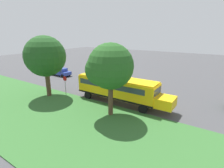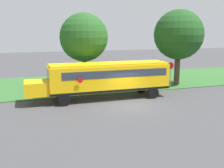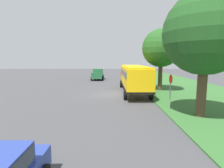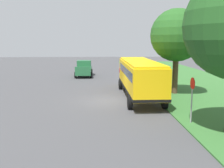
{
  "view_description": "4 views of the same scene",
  "coord_description": "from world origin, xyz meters",
  "px_view_note": "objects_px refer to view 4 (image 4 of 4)",
  "views": [
    {
      "loc": [
        -20.31,
        -11.93,
        8.54
      ],
      "look_at": [
        -1.32,
        0.69,
        1.75
      ],
      "focal_mm": 28.0,
      "sensor_mm": 36.0,
      "label": 1
    },
    {
      "loc": [
        18.89,
        -7.74,
        5.85
      ],
      "look_at": [
        -2.25,
        -0.81,
        1.37
      ],
      "focal_mm": 42.0,
      "sensor_mm": 36.0,
      "label": 2
    },
    {
      "loc": [
        -0.19,
        19.37,
        3.79
      ],
      "look_at": [
        -0.17,
        3.99,
        1.71
      ],
      "focal_mm": 28.0,
      "sensor_mm": 36.0,
      "label": 3
    },
    {
      "loc": [
        0.78,
        20.73,
        4.78
      ],
      "look_at": [
        -0.26,
        1.59,
        1.63
      ],
      "focal_mm": 42.0,
      "sensor_mm": 36.0,
      "label": 4
    }
  ],
  "objects_px": {
    "stop_sign": "(192,95)",
    "oak_tree_beside_bus": "(179,36)",
    "school_bus": "(139,75)",
    "pickup_truck": "(84,68)"
  },
  "relations": [
    {
      "from": "stop_sign",
      "to": "oak_tree_beside_bus",
      "type": "bearing_deg",
      "value": -101.58
    },
    {
      "from": "school_bus",
      "to": "stop_sign",
      "type": "distance_m",
      "value": 7.73
    },
    {
      "from": "pickup_truck",
      "to": "oak_tree_beside_bus",
      "type": "bearing_deg",
      "value": 124.3
    },
    {
      "from": "school_bus",
      "to": "stop_sign",
      "type": "xyz_separation_m",
      "value": [
        -1.89,
        7.5,
        -0.19
      ]
    },
    {
      "from": "pickup_truck",
      "to": "oak_tree_beside_bus",
      "type": "height_order",
      "value": "oak_tree_beside_bus"
    },
    {
      "from": "pickup_truck",
      "to": "stop_sign",
      "type": "xyz_separation_m",
      "value": [
        -7.3,
        21.75,
        0.66
      ]
    },
    {
      "from": "school_bus",
      "to": "pickup_truck",
      "type": "height_order",
      "value": "school_bus"
    },
    {
      "from": "pickup_truck",
      "to": "oak_tree_beside_bus",
      "type": "relative_size",
      "value": 0.71
    },
    {
      "from": "school_bus",
      "to": "oak_tree_beside_bus",
      "type": "bearing_deg",
      "value": -164.58
    },
    {
      "from": "pickup_truck",
      "to": "stop_sign",
      "type": "relative_size",
      "value": 1.97
    }
  ]
}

